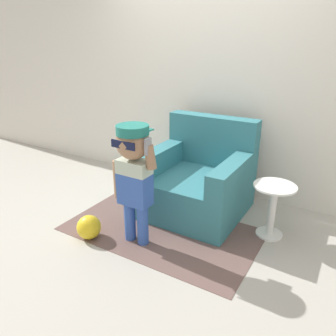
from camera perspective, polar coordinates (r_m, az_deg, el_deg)
name	(u,v)px	position (r m, az deg, el deg)	size (l,w,h in m)	color
ground_plane	(170,213)	(3.46, 0.27, -7.79)	(10.00, 10.00, 0.00)	#ADA89E
wall_back	(208,77)	(3.78, 7.07, 15.39)	(10.00, 0.05, 2.60)	silver
armchair	(198,181)	(3.41, 5.21, -2.23)	(0.97, 0.96, 0.94)	teal
person_child	(134,167)	(2.70, -5.99, 0.13)	(0.44, 0.33, 1.07)	#3356AD
side_table	(273,206)	(3.09, 17.75, -6.27)	(0.37, 0.37, 0.50)	white
rug	(161,230)	(3.17, -1.14, -10.72)	(1.79, 1.03, 0.01)	brown
toy_ball	(89,227)	(3.09, -13.61, -9.98)	(0.22, 0.22, 0.22)	yellow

